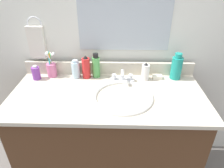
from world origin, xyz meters
The scene contains 17 objects.
vanity_cabinet centered at (0.00, 0.00, 0.36)m, with size 1.13×0.51×0.73m, color #4C2D19.
countertop centered at (0.00, 0.00, 0.74)m, with size 1.18×0.55×0.02m, color beige.
backsplash centered at (0.00, 0.26, 0.80)m, with size 1.18×0.02×0.09m, color beige.
back_wall centered at (0.00, 0.32, 0.65)m, with size 2.28×0.04×1.30m, color silver.
mirror_panel centered at (0.10, 0.30, 1.20)m, with size 0.60×0.01×0.56m, color #B2BCC6.
towel_ring centered at (-0.49, 0.30, 1.09)m, with size 0.10×0.10×0.01m, color silver.
hand_towel centered at (-0.49, 0.28, 0.97)m, with size 0.11×0.04×0.22m, color silver.
sink_basin centered at (0.09, -0.03, 0.72)m, with size 0.36×0.36×0.11m.
faucet centered at (0.09, 0.16, 0.78)m, with size 0.16×0.10×0.08m.
bottle_toner_green centered at (-0.09, 0.22, 0.83)m, with size 0.05×0.05×0.17m.
bottle_lotion_white centered at (0.25, 0.19, 0.81)m, with size 0.05×0.05×0.12m.
bottle_mouthwash_teal centered at (0.45, 0.21, 0.83)m, with size 0.07×0.07×0.18m.
bottle_cream_purple centered at (-0.49, 0.18, 0.80)m, with size 0.05×0.05×0.10m.
bottle_gel_clear centered at (-0.22, 0.21, 0.81)m, with size 0.06×0.06×0.13m.
bottle_spray_red centered at (-0.15, 0.21, 0.83)m, with size 0.05×0.05×0.16m.
cup_pink centered at (-0.39, 0.22, 0.81)m, with size 0.07×0.08×0.18m.
soap_bar centered at (0.33, 0.20, 0.76)m, with size 0.06×0.04×0.02m, color white.
Camera 1 is at (0.05, -1.03, 1.42)m, focal length 32.68 mm.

